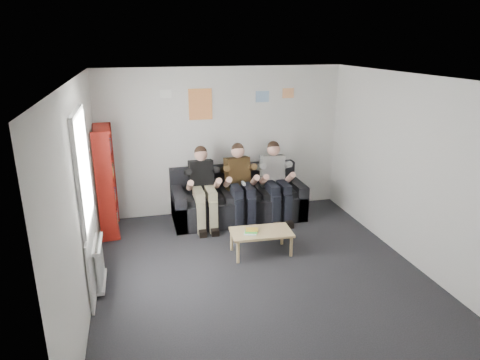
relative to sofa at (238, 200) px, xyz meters
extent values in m
plane|color=black|center=(-0.17, -2.05, -0.33)|extent=(5.00, 5.00, 0.00)
plane|color=white|center=(-0.17, -2.05, 2.37)|extent=(5.00, 5.00, 0.00)
plane|color=silver|center=(-0.17, 0.45, 1.02)|extent=(4.50, 0.00, 4.50)
plane|color=silver|center=(-0.17, -4.55, 1.02)|extent=(4.50, 0.00, 4.50)
plane|color=silver|center=(-2.42, -2.05, 1.02)|extent=(0.00, 5.00, 5.00)
plane|color=silver|center=(2.08, -2.05, 1.02)|extent=(0.00, 5.00, 5.00)
cube|color=black|center=(0.00, -0.05, -0.10)|extent=(2.37, 0.97, 0.45)
cube|color=black|center=(0.00, 0.33, 0.36)|extent=(2.37, 0.22, 0.46)
cube|color=black|center=(-1.09, -0.05, -0.01)|extent=(0.19, 0.97, 0.65)
cube|color=black|center=(1.09, -0.05, -0.01)|extent=(0.19, 0.97, 0.65)
cube|color=black|center=(0.00, -0.13, 0.18)|extent=(1.99, 0.67, 0.11)
cube|color=maroon|center=(-2.27, -0.07, 0.58)|extent=(0.27, 0.82, 1.82)
cube|color=tan|center=(0.01, -1.47, 0.02)|extent=(0.92, 0.51, 0.04)
cylinder|color=tan|center=(-0.40, -1.67, -0.16)|extent=(0.05, 0.05, 0.33)
cylinder|color=tan|center=(0.43, -1.67, -0.16)|extent=(0.05, 0.05, 0.33)
cylinder|color=tan|center=(-0.40, -1.26, -0.16)|extent=(0.05, 0.05, 0.33)
cylinder|color=tan|center=(0.43, -1.26, -0.16)|extent=(0.05, 0.05, 0.33)
cube|color=silver|center=(-0.17, -1.51, 0.05)|extent=(0.19, 0.14, 0.01)
cube|color=green|center=(-0.15, -1.48, 0.06)|extent=(0.19, 0.14, 0.01)
cube|color=gold|center=(-0.13, -1.45, 0.08)|extent=(0.19, 0.14, 0.01)
cube|color=black|center=(-0.66, 0.01, 0.51)|extent=(0.42, 0.31, 0.59)
sphere|color=tan|center=(-0.66, -0.03, 0.92)|extent=(0.23, 0.23, 0.23)
sphere|color=black|center=(-0.66, -0.02, 0.96)|extent=(0.22, 0.22, 0.22)
cube|color=gray|center=(-0.66, -0.31, 0.30)|extent=(0.38, 0.48, 0.16)
cube|color=gray|center=(-0.66, -0.54, -0.05)|extent=(0.36, 0.15, 0.56)
cube|color=black|center=(-0.66, -0.60, -0.28)|extent=(0.36, 0.27, 0.11)
cube|color=#4A3518|center=(0.00, 0.01, 0.52)|extent=(0.43, 0.31, 0.60)
sphere|color=tan|center=(0.00, -0.03, 0.94)|extent=(0.24, 0.24, 0.24)
sphere|color=black|center=(0.00, -0.02, 0.97)|extent=(0.22, 0.22, 0.22)
cube|color=black|center=(0.00, -0.31, 0.31)|extent=(0.38, 0.49, 0.16)
cube|color=black|center=(0.00, -0.55, -0.05)|extent=(0.36, 0.15, 0.56)
cube|color=black|center=(0.00, -0.61, -0.28)|extent=(0.36, 0.28, 0.11)
cube|color=silver|center=(0.00, -0.42, 0.47)|extent=(0.04, 0.15, 0.04)
cube|color=silver|center=(0.66, 0.01, 0.52)|extent=(0.43, 0.31, 0.60)
sphere|color=tan|center=(0.66, -0.03, 0.93)|extent=(0.23, 0.23, 0.23)
sphere|color=black|center=(0.66, -0.02, 0.97)|extent=(0.22, 0.22, 0.22)
cube|color=black|center=(0.66, -0.31, 0.31)|extent=(0.38, 0.49, 0.16)
cube|color=black|center=(0.66, -0.54, -0.05)|extent=(0.36, 0.15, 0.56)
cube|color=black|center=(0.66, -0.61, -0.28)|extent=(0.36, 0.28, 0.11)
cylinder|color=silver|center=(-2.32, -2.13, 0.02)|extent=(0.06, 0.06, 0.60)
cylinder|color=silver|center=(-2.32, -2.05, 0.02)|extent=(0.06, 0.06, 0.60)
cylinder|color=silver|center=(-2.32, -1.97, 0.02)|extent=(0.06, 0.06, 0.60)
cylinder|color=silver|center=(-2.32, -1.89, 0.02)|extent=(0.06, 0.06, 0.60)
cylinder|color=silver|center=(-2.32, -1.81, 0.02)|extent=(0.06, 0.06, 0.60)
cylinder|color=silver|center=(-2.32, -1.73, 0.02)|extent=(0.06, 0.06, 0.60)
cylinder|color=silver|center=(-2.32, -1.65, 0.02)|extent=(0.06, 0.06, 0.60)
cylinder|color=silver|center=(-2.32, -1.57, 0.02)|extent=(0.06, 0.06, 0.60)
cube|color=silver|center=(-2.32, -1.85, -0.26)|extent=(0.10, 0.64, 0.04)
cube|color=silver|center=(-2.32, -1.85, 0.30)|extent=(0.10, 0.64, 0.04)
cube|color=white|center=(-2.40, -1.85, 1.32)|extent=(0.02, 1.00, 1.30)
cube|color=silver|center=(-2.39, -1.85, 2.00)|extent=(0.05, 1.12, 0.06)
cube|color=silver|center=(-2.39, -1.85, 0.64)|extent=(0.05, 1.12, 0.06)
cube|color=silver|center=(-2.39, -1.85, 0.12)|extent=(0.03, 1.30, 0.90)
cube|color=gold|center=(-0.57, 0.44, 1.72)|extent=(0.42, 0.01, 0.55)
cube|color=#3E8ED4|center=(0.58, 0.44, 1.82)|extent=(0.25, 0.01, 0.20)
cube|color=#B33866|center=(1.08, 0.44, 1.87)|extent=(0.22, 0.01, 0.18)
cube|color=white|center=(-1.17, 0.44, 1.92)|extent=(0.20, 0.01, 0.14)
camera|label=1|loc=(-1.75, -7.14, 2.81)|focal=32.00mm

